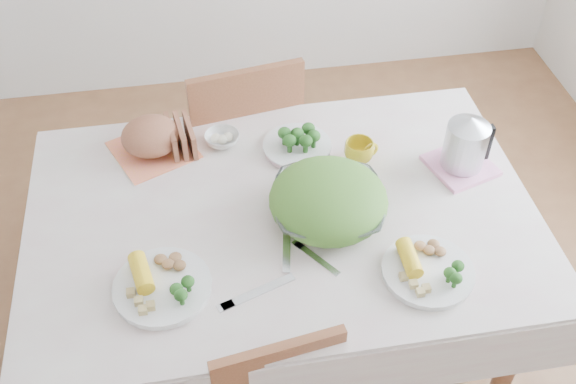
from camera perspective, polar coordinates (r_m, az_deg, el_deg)
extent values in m
plane|color=brown|center=(2.60, -0.37, -13.32)|extent=(3.60, 3.60, 0.00)
cube|color=brown|center=(2.29, -0.41, -8.35)|extent=(1.40, 0.90, 0.75)
cube|color=beige|center=(2.00, -0.47, -1.77)|extent=(1.50, 1.00, 0.01)
cube|color=brown|center=(2.68, -4.31, 4.08)|extent=(0.49, 0.49, 0.94)
imported|color=white|center=(1.96, 3.41, -1.18)|extent=(0.37, 0.37, 0.08)
cylinder|color=white|center=(1.83, -10.58, -7.93)|extent=(0.30, 0.30, 0.02)
cylinder|color=white|center=(1.87, 11.75, -6.61)|extent=(0.32, 0.32, 0.02)
cylinder|color=beige|center=(2.19, 0.78, 3.88)|extent=(0.26, 0.26, 0.02)
cube|color=#E97750|center=(2.23, -11.33, 3.51)|extent=(0.31, 0.31, 0.00)
ellipsoid|color=brown|center=(2.20, -11.53, 4.61)|extent=(0.19, 0.18, 0.11)
imported|color=white|center=(2.22, -5.59, 4.51)|extent=(0.15, 0.15, 0.04)
imported|color=gold|center=(2.14, 6.03, 3.44)|extent=(0.12, 0.12, 0.07)
cube|color=#FF9BCC|center=(2.19, 14.38, 2.21)|extent=(0.23, 0.23, 0.01)
cylinder|color=#B2B5BA|center=(2.12, 14.92, 4.46)|extent=(0.17, 0.17, 0.18)
cube|color=silver|center=(1.87, 2.44, -5.63)|extent=(0.11, 0.14, 0.00)
cube|color=silver|center=(1.90, -0.12, -4.65)|extent=(0.05, 0.19, 0.00)
cube|color=silver|center=(1.80, -2.53, -8.43)|extent=(0.21, 0.09, 0.00)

